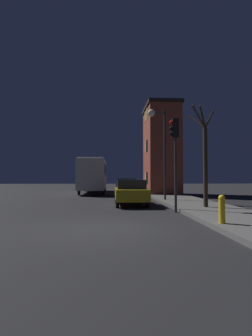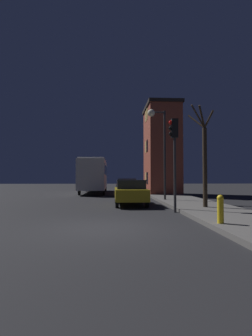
# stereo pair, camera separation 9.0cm
# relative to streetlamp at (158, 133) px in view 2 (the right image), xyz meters

# --- Properties ---
(ground_plane) EXTENTS (120.00, 120.00, 0.00)m
(ground_plane) POSITION_rel_streetlamp_xyz_m (-3.32, -8.68, -4.58)
(ground_plane) COLOR black
(brick_building) EXTENTS (3.10, 5.17, 8.35)m
(brick_building) POSITION_rel_streetlamp_xyz_m (1.67, 7.54, -0.22)
(brick_building) COLOR brown
(brick_building) RESTS_ON sidewalk
(streetlamp) EXTENTS (1.21, 0.49, 6.01)m
(streetlamp) POSITION_rel_streetlamp_xyz_m (0.00, 0.00, 0.00)
(streetlamp) COLOR #28282B
(streetlamp) RESTS_ON sidewalk
(traffic_light) EXTENTS (0.43, 0.24, 4.39)m
(traffic_light) POSITION_rel_streetlamp_xyz_m (-0.15, -5.13, -1.44)
(traffic_light) COLOR #28282B
(traffic_light) RESTS_ON ground
(bare_tree) EXTENTS (1.08, 1.54, 4.97)m
(bare_tree) POSITION_rel_streetlamp_xyz_m (1.54, -4.44, -2.06)
(bare_tree) COLOR #2D2319
(bare_tree) RESTS_ON sidewalk
(bus) EXTENTS (2.47, 10.36, 3.41)m
(bus) POSITION_rel_streetlamp_xyz_m (-4.93, 10.54, -2.54)
(bus) COLOR beige
(bus) RESTS_ON ground
(car_near_lane) EXTENTS (1.79, 4.21, 1.49)m
(car_near_lane) POSITION_rel_streetlamp_xyz_m (-1.98, -1.80, -3.79)
(car_near_lane) COLOR olive
(car_near_lane) RESTS_ON ground
(car_mid_lane) EXTENTS (1.74, 4.15, 1.53)m
(car_mid_lane) POSITION_rel_streetlamp_xyz_m (-1.78, 6.01, -3.79)
(car_mid_lane) COLOR #B21E19
(car_mid_lane) RESTS_ON ground
(fire_hydrant) EXTENTS (0.21, 0.21, 0.91)m
(fire_hydrant) POSITION_rel_streetlamp_xyz_m (0.39, -9.02, -3.94)
(fire_hydrant) COLOR gold
(fire_hydrant) RESTS_ON sidewalk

